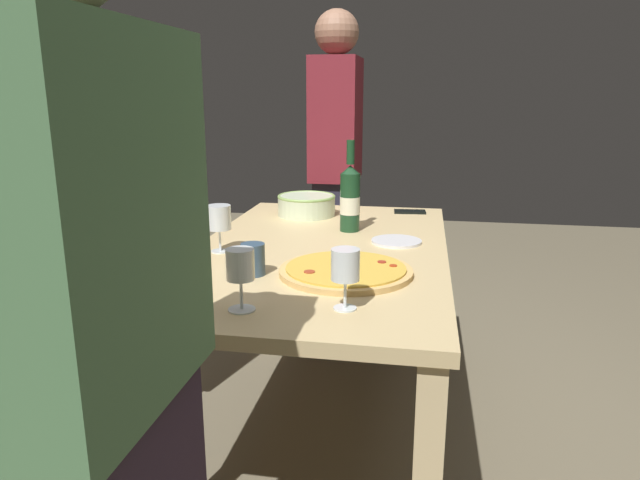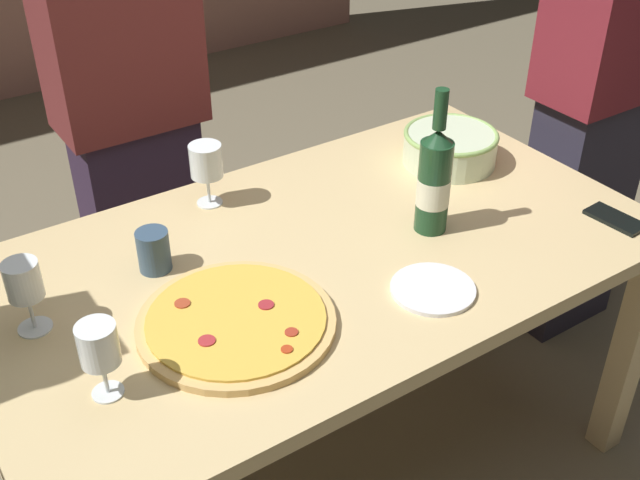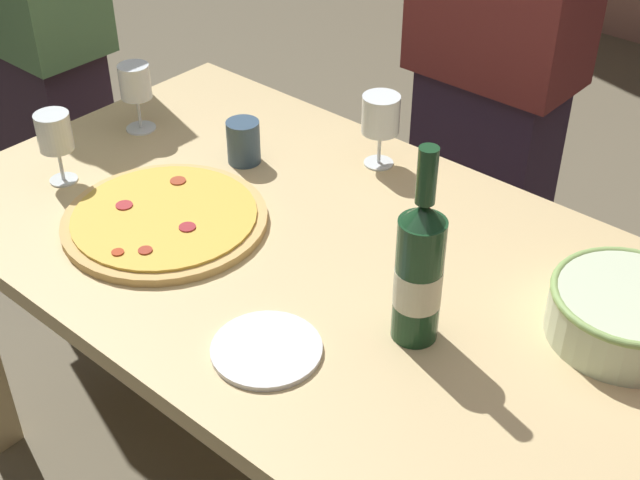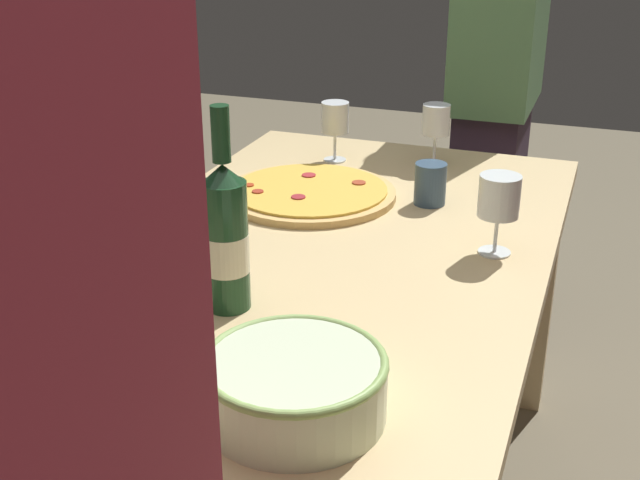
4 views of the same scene
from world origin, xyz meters
TOP-DOWN VIEW (x-y plane):
  - dining_table at (0.00, 0.00)m, footprint 1.60×0.90m
  - pizza at (-0.30, -0.13)m, footprint 0.41×0.41m
  - serving_bowl at (0.54, 0.16)m, footprint 0.26×0.26m
  - wine_bottle at (0.27, -0.07)m, footprint 0.08×0.08m
  - wine_glass_near_pizza at (-0.59, -0.17)m, footprint 0.07×0.07m
  - wine_glass_by_bottle at (-0.64, 0.09)m, footprint 0.07×0.07m
  - wine_glass_far_left at (-0.12, 0.33)m, footprint 0.08×0.08m
  - cup_amber at (-0.35, 0.14)m, footprint 0.07×0.07m
  - side_plate at (0.12, -0.27)m, footprint 0.19×0.19m
  - person_host at (-1.18, 0.16)m, footprint 0.45×0.24m
  - person_guest_left at (-0.13, 0.82)m, footprint 0.42×0.24m

SIDE VIEW (x-z plane):
  - dining_table at x=0.00m, z-range 0.28..1.03m
  - side_plate at x=0.12m, z-range 0.75..0.76m
  - pizza at x=-0.30m, z-range 0.75..0.77m
  - cup_amber at x=-0.35m, z-range 0.75..0.85m
  - serving_bowl at x=0.54m, z-range 0.75..0.85m
  - person_guest_left at x=-0.13m, z-range 0.01..1.61m
  - person_host at x=-1.18m, z-range 0.00..1.62m
  - wine_glass_by_bottle at x=-0.64m, z-range 0.78..0.94m
  - wine_glass_near_pizza at x=-0.59m, z-range 0.78..0.94m
  - wine_glass_far_left at x=-0.12m, z-range 0.79..0.95m
  - wine_bottle at x=0.27m, z-range 0.70..1.07m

